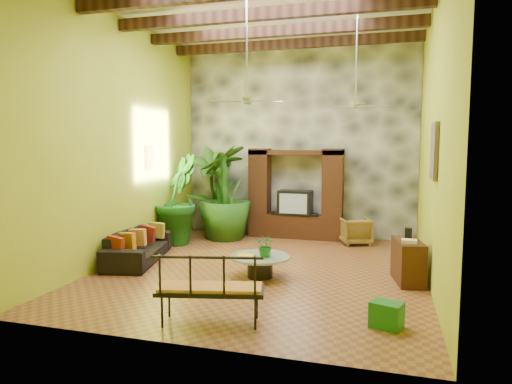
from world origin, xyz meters
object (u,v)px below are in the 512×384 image
(side_console, at_px, (408,261))
(iron_bench, at_px, (208,286))
(tall_plant_b, at_px, (176,199))
(tall_plant_a, at_px, (212,191))
(wicker_armchair, at_px, (356,231))
(green_bin, at_px, (387,315))
(ceiling_fan_back, at_px, (356,95))
(tall_plant_c, at_px, (225,192))
(entertainment_center, at_px, (295,201))
(ceiling_fan_front, at_px, (247,88))
(sofa, at_px, (138,246))
(coffee_table, at_px, (260,263))

(side_console, bearing_deg, iron_bench, -144.26)
(tall_plant_b, bearing_deg, side_console, -18.66)
(tall_plant_a, height_order, side_console, tall_plant_a)
(wicker_armchair, distance_m, green_bin, 5.13)
(tall_plant_b, bearing_deg, ceiling_fan_back, -6.62)
(tall_plant_c, bearing_deg, tall_plant_b, -139.89)
(entertainment_center, bearing_deg, wicker_armchair, -12.34)
(tall_plant_b, relative_size, tall_plant_c, 0.92)
(ceiling_fan_back, relative_size, tall_plant_c, 0.78)
(iron_bench, height_order, green_bin, iron_bench)
(ceiling_fan_back, xyz_separation_m, tall_plant_c, (-3.29, 1.30, -2.21))
(ceiling_fan_front, height_order, tall_plant_b, ceiling_fan_front)
(wicker_armchair, height_order, iron_bench, iron_bench)
(entertainment_center, distance_m, side_console, 4.22)
(tall_plant_c, bearing_deg, ceiling_fan_front, -62.74)
(sofa, relative_size, tall_plant_a, 0.93)
(wicker_armchair, relative_size, tall_plant_c, 0.29)
(wicker_armchair, height_order, tall_plant_a, tall_plant_a)
(coffee_table, bearing_deg, green_bin, -38.01)
(coffee_table, bearing_deg, iron_bench, -91.62)
(iron_bench, height_order, side_console, iron_bench)
(entertainment_center, height_order, tall_plant_b, entertainment_center)
(entertainment_center, bearing_deg, tall_plant_b, -151.42)
(sofa, bearing_deg, side_console, -102.44)
(wicker_armchair, distance_m, tall_plant_b, 4.42)
(tall_plant_a, distance_m, green_bin, 6.91)
(side_console, bearing_deg, ceiling_fan_back, 118.43)
(green_bin, bearing_deg, wicker_armchair, 98.42)
(ceiling_fan_front, relative_size, iron_bench, 1.22)
(ceiling_fan_back, bearing_deg, tall_plant_c, 158.49)
(wicker_armchair, relative_size, tall_plant_b, 0.32)
(entertainment_center, distance_m, green_bin, 5.93)
(tall_plant_a, xyz_separation_m, tall_plant_c, (0.49, -0.38, 0.01))
(tall_plant_a, relative_size, iron_bench, 1.55)
(entertainment_center, height_order, ceiling_fan_front, ceiling_fan_front)
(ceiling_fan_front, bearing_deg, side_console, 6.08)
(iron_bench, distance_m, side_console, 3.81)
(tall_plant_a, height_order, tall_plant_c, tall_plant_c)
(wicker_armchair, xyz_separation_m, coffee_table, (-1.47, -3.33, -0.06))
(sofa, bearing_deg, coffee_table, -111.34)
(tall_plant_b, xyz_separation_m, green_bin, (4.96, -3.96, -0.92))
(sofa, relative_size, coffee_table, 2.01)
(ceiling_fan_front, distance_m, green_bin, 4.50)
(sofa, height_order, coffee_table, sofa)
(ceiling_fan_front, bearing_deg, entertainment_center, 86.76)
(sofa, bearing_deg, wicker_armchair, -67.96)
(ceiling_fan_front, height_order, ceiling_fan_back, same)
(ceiling_fan_front, height_order, tall_plant_a, ceiling_fan_front)
(entertainment_center, distance_m, coffee_table, 3.74)
(coffee_table, relative_size, iron_bench, 0.72)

